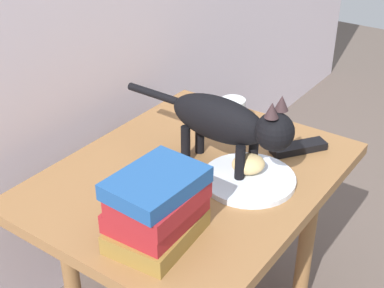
{
  "coord_description": "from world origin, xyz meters",
  "views": [
    {
      "loc": [
        -0.91,
        -0.65,
        1.23
      ],
      "look_at": [
        0.0,
        0.0,
        0.59
      ],
      "focal_mm": 50.49,
      "sensor_mm": 36.0,
      "label": 1
    }
  ],
  "objects_px": {
    "plate": "(249,179)",
    "candle_jar": "(233,115)",
    "cat": "(228,123)",
    "tv_remote": "(298,148)",
    "bread_roll": "(248,164)",
    "book_stack": "(157,209)",
    "side_table": "(192,195)"
  },
  "relations": [
    {
      "from": "plate",
      "to": "candle_jar",
      "type": "relative_size",
      "value": 2.64
    },
    {
      "from": "cat",
      "to": "tv_remote",
      "type": "bearing_deg",
      "value": -29.15
    },
    {
      "from": "plate",
      "to": "bread_roll",
      "type": "height_order",
      "value": "bread_roll"
    },
    {
      "from": "cat",
      "to": "book_stack",
      "type": "height_order",
      "value": "cat"
    },
    {
      "from": "bread_roll",
      "to": "cat",
      "type": "distance_m",
      "value": 0.11
    },
    {
      "from": "bread_roll",
      "to": "plate",
      "type": "bearing_deg",
      "value": -141.53
    },
    {
      "from": "plate",
      "to": "cat",
      "type": "relative_size",
      "value": 0.47
    },
    {
      "from": "bread_roll",
      "to": "tv_remote",
      "type": "distance_m",
      "value": 0.19
    },
    {
      "from": "book_stack",
      "to": "side_table",
      "type": "bearing_deg",
      "value": 19.87
    },
    {
      "from": "cat",
      "to": "candle_jar",
      "type": "height_order",
      "value": "cat"
    },
    {
      "from": "plate",
      "to": "tv_remote",
      "type": "bearing_deg",
      "value": -9.56
    },
    {
      "from": "tv_remote",
      "to": "candle_jar",
      "type": "bearing_deg",
      "value": 121.24
    },
    {
      "from": "plate",
      "to": "book_stack",
      "type": "height_order",
      "value": "book_stack"
    },
    {
      "from": "side_table",
      "to": "bread_roll",
      "type": "distance_m",
      "value": 0.17
    },
    {
      "from": "side_table",
      "to": "cat",
      "type": "relative_size",
      "value": 1.62
    },
    {
      "from": "bread_roll",
      "to": "cat",
      "type": "bearing_deg",
      "value": 89.26
    },
    {
      "from": "side_table",
      "to": "cat",
      "type": "height_order",
      "value": "cat"
    },
    {
      "from": "candle_jar",
      "to": "plate",
      "type": "bearing_deg",
      "value": -140.21
    },
    {
      "from": "side_table",
      "to": "bread_roll",
      "type": "height_order",
      "value": "bread_roll"
    },
    {
      "from": "cat",
      "to": "candle_jar",
      "type": "bearing_deg",
      "value": 28.37
    },
    {
      "from": "book_stack",
      "to": "candle_jar",
      "type": "bearing_deg",
      "value": 14.78
    },
    {
      "from": "book_stack",
      "to": "bread_roll",
      "type": "bearing_deg",
      "value": -6.67
    },
    {
      "from": "plate",
      "to": "book_stack",
      "type": "relative_size",
      "value": 1.09
    },
    {
      "from": "bread_roll",
      "to": "candle_jar",
      "type": "relative_size",
      "value": 0.94
    },
    {
      "from": "plate",
      "to": "candle_jar",
      "type": "distance_m",
      "value": 0.28
    },
    {
      "from": "candle_jar",
      "to": "bread_roll",
      "type": "bearing_deg",
      "value": -140.13
    },
    {
      "from": "book_stack",
      "to": "candle_jar",
      "type": "distance_m",
      "value": 0.52
    },
    {
      "from": "side_table",
      "to": "candle_jar",
      "type": "height_order",
      "value": "candle_jar"
    },
    {
      "from": "tv_remote",
      "to": "cat",
      "type": "bearing_deg",
      "value": -173.98
    },
    {
      "from": "candle_jar",
      "to": "side_table",
      "type": "bearing_deg",
      "value": -170.27
    },
    {
      "from": "side_table",
      "to": "tv_remote",
      "type": "bearing_deg",
      "value": -34.48
    },
    {
      "from": "side_table",
      "to": "bread_roll",
      "type": "bearing_deg",
      "value": -65.15
    }
  ]
}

